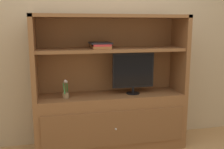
% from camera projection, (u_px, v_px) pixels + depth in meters
% --- Properties ---
extents(painted_rear_wall, '(6.00, 0.10, 2.80)m').
position_uv_depth(painted_rear_wall, '(105.00, 33.00, 3.32)').
color(painted_rear_wall, tan).
rests_on(painted_rear_wall, ground_plane).
extents(media_console, '(1.79, 0.49, 1.62)m').
position_uv_depth(media_console, '(111.00, 108.00, 3.16)').
color(media_console, brown).
rests_on(media_console, ground_plane).
extents(tv_monitor, '(0.51, 0.16, 0.49)m').
position_uv_depth(tv_monitor, '(133.00, 72.00, 3.09)').
color(tv_monitor, black).
rests_on(tv_monitor, media_console).
extents(potted_plant, '(0.07, 0.10, 0.22)m').
position_uv_depth(potted_plant, '(66.00, 93.00, 2.93)').
color(potted_plant, '#8C7251').
rests_on(potted_plant, media_console).
extents(magazine_stack, '(0.25, 0.33, 0.07)m').
position_uv_depth(magazine_stack, '(101.00, 45.00, 2.98)').
color(magazine_stack, '#A56638').
rests_on(magazine_stack, media_console).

